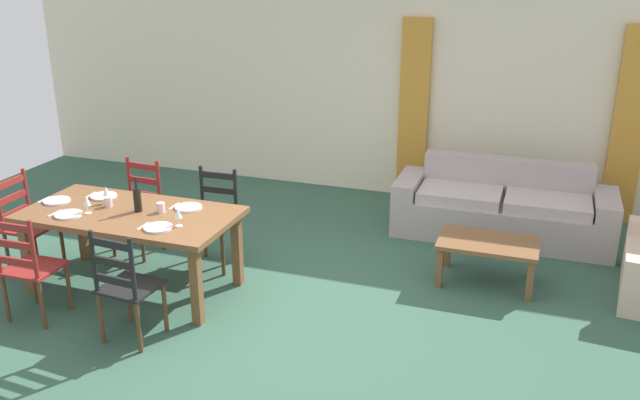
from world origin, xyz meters
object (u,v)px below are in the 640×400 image
(wine_glass_near_right, at_px, (178,214))
(coffee_cup_primary, at_px, (161,208))
(dining_table, at_px, (130,221))
(dining_chair_far_right, at_px, (215,218))
(dining_chair_head_west, at_px, (27,223))
(dining_chair_far_left, at_px, (139,207))
(wine_glass_near_left, at_px, (87,202))
(wine_bottle, at_px, (137,199))
(wine_glass_far_left, at_px, (106,192))
(coffee_table, at_px, (488,247))
(dining_chair_near_left, at_px, (29,267))
(coffee_cup_secondary, at_px, (108,202))
(couch, at_px, (503,210))
(dining_chair_near_right, at_px, (126,286))

(wine_glass_near_right, height_order, coffee_cup_primary, wine_glass_near_right)
(dining_table, distance_m, wine_glass_near_right, 0.64)
(dining_chair_far_right, distance_m, dining_chair_head_west, 1.78)
(dining_chair_far_left, relative_size, wine_glass_near_left, 5.96)
(wine_bottle, xyz_separation_m, wine_glass_far_left, (-0.38, 0.08, -0.01))
(wine_glass_far_left, xyz_separation_m, coffee_table, (3.33, 1.05, -0.51))
(dining_chair_near_left, xyz_separation_m, coffee_table, (3.50, 1.93, -0.12))
(dining_table, relative_size, dining_chair_far_left, 1.98)
(coffee_cup_secondary, height_order, couch, coffee_cup_secondary)
(wine_bottle, distance_m, wine_glass_near_left, 0.43)
(wine_glass_near_right, bearing_deg, dining_chair_far_left, 138.72)
(dining_chair_far_left, xyz_separation_m, wine_glass_far_left, (0.09, -0.61, 0.38))
(couch, bearing_deg, wine_bottle, -141.75)
(dining_chair_near_right, xyz_separation_m, couch, (2.58, 3.17, -0.19))
(coffee_cup_primary, distance_m, coffee_cup_secondary, 0.53)
(dining_chair_far_right, height_order, coffee_cup_primary, dining_chair_far_right)
(dining_table, relative_size, dining_chair_near_left, 1.98)
(wine_bottle, xyz_separation_m, coffee_cup_primary, (0.20, 0.04, -0.07))
(dining_chair_head_west, xyz_separation_m, couch, (4.23, 2.38, -0.19))
(coffee_cup_primary, distance_m, couch, 3.64)
(wine_glass_far_left, bearing_deg, wine_glass_near_left, -90.84)
(dining_chair_far_left, height_order, wine_glass_near_left, dining_chair_far_left)
(dining_chair_near_left, bearing_deg, dining_chair_near_right, -1.32)
(dining_chair_near_right, xyz_separation_m, wine_bottle, (-0.40, 0.82, 0.39))
(wine_glass_near_left, relative_size, coffee_table, 0.18)
(couch, bearing_deg, dining_chair_far_left, -154.33)
(coffee_cup_secondary, bearing_deg, couch, 35.31)
(wine_glass_near_right, bearing_deg, dining_chair_head_west, 174.95)
(wine_glass_near_right, xyz_separation_m, coffee_cup_primary, (-0.32, 0.23, -0.07))
(dining_chair_far_left, bearing_deg, wine_glass_near_left, -84.11)
(dining_chair_near_left, distance_m, dining_chair_near_right, 0.95)
(coffee_cup_secondary, bearing_deg, wine_bottle, -1.97)
(dining_chair_near_right, height_order, dining_chair_far_left, same)
(dining_table, relative_size, dining_chair_far_right, 1.98)
(coffee_cup_primary, height_order, couch, coffee_cup_primary)
(coffee_cup_primary, bearing_deg, dining_chair_far_left, 136.68)
(coffee_cup_primary, distance_m, coffee_table, 2.99)
(wine_bottle, height_order, coffee_table, wine_bottle)
(dining_chair_near_left, bearing_deg, wine_glass_near_right, 29.70)
(wine_glass_near_right, height_order, wine_glass_far_left, same)
(dining_table, xyz_separation_m, coffee_table, (3.02, 1.17, -0.31))
(wine_glass_far_left, distance_m, coffee_cup_primary, 0.59)
(couch, bearing_deg, dining_table, -141.89)
(dining_chair_far_right, relative_size, wine_glass_near_left, 5.96)
(coffee_table, bearing_deg, couch, 88.63)
(wine_glass_near_right, height_order, coffee_cup_secondary, wine_glass_near_right)
(dining_chair_far_left, relative_size, dining_chair_far_right, 1.00)
(dining_chair_near_left, bearing_deg, dining_chair_far_left, 87.28)
(dining_chair_far_right, xyz_separation_m, couch, (2.59, 1.68, -0.19))
(couch, height_order, coffee_table, couch)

